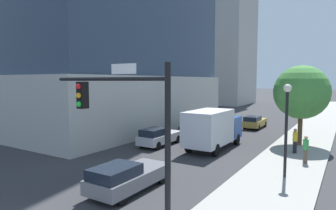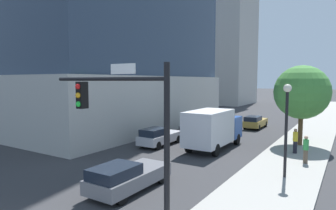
{
  "view_description": "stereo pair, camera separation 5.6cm",
  "coord_description": "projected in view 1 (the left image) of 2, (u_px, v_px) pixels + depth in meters",
  "views": [
    {
      "loc": [
        10.84,
        -3.76,
        5.43
      ],
      "look_at": [
        0.87,
        12.18,
        3.85
      ],
      "focal_mm": 31.16,
      "sensor_mm": 36.0,
      "label": 1
    },
    {
      "loc": [
        10.89,
        -3.73,
        5.43
      ],
      "look_at": [
        0.87,
        12.18,
        3.85
      ],
      "focal_mm": 31.16,
      "sensor_mm": 36.0,
      "label": 2
    }
  ],
  "objects": [
    {
      "name": "sidewalk",
      "position": [
        298.0,
        151.0,
        22.2
      ],
      "size": [
        4.27,
        120.0,
        0.15
      ],
      "primitive_type": "cube",
      "color": "#9E9B93",
      "rests_on": "ground"
    },
    {
      "name": "construction_building",
      "position": [
        217.0,
        22.0,
        69.05
      ],
      "size": [
        17.99,
        14.96,
        45.42
      ],
      "color": "#B2AFA8",
      "rests_on": "ground"
    },
    {
      "name": "traffic_light_pole",
      "position": [
        125.0,
        116.0,
        10.27
      ],
      "size": [
        5.32,
        0.48,
        5.87
      ],
      "color": "black",
      "rests_on": "sidewalk"
    },
    {
      "name": "street_lamp",
      "position": [
        287.0,
        115.0,
        15.75
      ],
      "size": [
        0.44,
        0.44,
        5.09
      ],
      "color": "black",
      "rests_on": "sidewalk"
    },
    {
      "name": "street_tree",
      "position": [
        301.0,
        92.0,
        23.64
      ],
      "size": [
        4.37,
        4.37,
        6.52
      ],
      "color": "brown",
      "rests_on": "sidewalk"
    },
    {
      "name": "car_gold",
      "position": [
        255.0,
        122.0,
        33.16
      ],
      "size": [
        1.73,
        4.37,
        1.46
      ],
      "color": "#AD8938",
      "rests_on": "ground"
    },
    {
      "name": "car_black",
      "position": [
        196.0,
        126.0,
        30.19
      ],
      "size": [
        1.72,
        4.7,
        1.47
      ],
      "color": "black",
      "rests_on": "ground"
    },
    {
      "name": "car_gray",
      "position": [
        127.0,
        177.0,
        14.25
      ],
      "size": [
        1.91,
        4.66,
        1.47
      ],
      "color": "slate",
      "rests_on": "ground"
    },
    {
      "name": "car_silver",
      "position": [
        159.0,
        137.0,
        24.29
      ],
      "size": [
        1.75,
        4.51,
        1.54
      ],
      "color": "#B7B7BC",
      "rests_on": "ground"
    },
    {
      "name": "box_truck",
      "position": [
        213.0,
        128.0,
        22.97
      ],
      "size": [
        2.47,
        6.64,
        3.14
      ],
      "color": "#1E4799",
      "rests_on": "ground"
    },
    {
      "name": "pedestrian_yellow_shirt",
      "position": [
        295.0,
        140.0,
        21.19
      ],
      "size": [
        0.34,
        0.34,
        1.8
      ],
      "color": "black",
      "rests_on": "sidewalk"
    },
    {
      "name": "pedestrian_green_shirt",
      "position": [
        306.0,
        149.0,
        18.59
      ],
      "size": [
        0.34,
        0.34,
        1.78
      ],
      "color": "brown",
      "rests_on": "sidewalk"
    }
  ]
}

